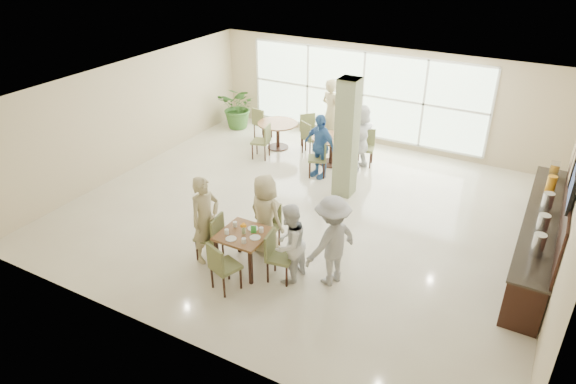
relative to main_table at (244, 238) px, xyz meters
The scene contains 23 objects.
ground 2.50m from the main_table, 88.78° to the left, with size 10.00×10.00×0.00m, color beige.
room_shell 2.64m from the main_table, 88.78° to the left, with size 10.00×10.00×10.00m.
window_bank 6.93m from the main_table, 93.73° to the left, with size 7.00×0.04×7.00m.
column 3.72m from the main_table, 82.88° to the left, with size 0.45×0.45×2.80m, color #758059.
main_table is the anchor object (origin of this frame).
round_table_left 5.74m from the main_table, 113.66° to the left, with size 1.13×1.13×0.75m.
round_table_right 5.02m from the main_table, 95.97° to the left, with size 1.04×1.04×0.75m.
chairs_main_table 0.17m from the main_table, ahead, with size 2.04×1.96×0.95m.
chairs_table_left 5.75m from the main_table, 113.71° to the left, with size 2.12×1.85×0.95m.
chairs_table_right 4.98m from the main_table, 95.82° to the left, with size 2.13×1.77×0.95m.
tabletop_clutter 0.17m from the main_table, 39.95° to the right, with size 0.67×0.69×0.21m.
buffet_counter 5.58m from the main_table, 31.60° to the left, with size 0.64×4.70×1.95m.
wall_tv 5.52m from the main_table, 20.01° to the left, with size 0.06×1.00×0.58m.
framed_art_a 6.17m from the main_table, 34.36° to the left, with size 0.05×0.55×0.70m.
framed_art_b 6.65m from the main_table, 40.15° to the left, with size 0.05×0.55×0.70m.
potted_plant 7.34m from the main_table, 124.39° to the left, with size 1.21×1.21×1.34m, color #356227.
teen_left 0.81m from the main_table, behind, with size 0.63×0.42×1.74m, color tan.
teen_far 0.70m from the main_table, 85.70° to the left, with size 0.80×0.44×1.63m, color tan.
teen_right 0.91m from the main_table, ahead, with size 0.74×0.58×1.52m, color white.
teen_standing 1.64m from the main_table, 13.95° to the left, with size 1.11×0.64×1.72m, color #9F9FA1.
adult_a 4.20m from the main_table, 96.54° to the left, with size 0.97×0.55×1.65m, color #3968AB.
adult_b 5.08m from the main_table, 87.59° to the left, with size 1.62×0.70×1.75m, color white.
adult_standing 6.29m from the main_table, 100.03° to the left, with size 0.71×0.46×1.94m, color tan.
Camera 1 is at (4.46, -8.94, 5.83)m, focal length 32.00 mm.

